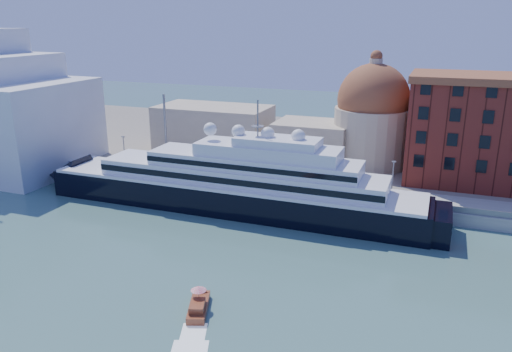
% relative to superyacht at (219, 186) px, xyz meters
% --- Properties ---
extents(ground, '(400.00, 400.00, 0.00)m').
position_rel_superyacht_xyz_m(ground, '(2.53, -23.00, -4.44)').
color(ground, '#386160').
rests_on(ground, ground).
extents(quay, '(180.00, 10.00, 2.50)m').
position_rel_superyacht_xyz_m(quay, '(2.53, 11.00, -3.19)').
color(quay, gray).
rests_on(quay, ground).
extents(land, '(260.00, 72.00, 2.00)m').
position_rel_superyacht_xyz_m(land, '(2.53, 52.00, -3.44)').
color(land, slate).
rests_on(land, ground).
extents(quay_fence, '(180.00, 0.10, 1.20)m').
position_rel_superyacht_xyz_m(quay_fence, '(2.53, 6.50, -1.34)').
color(quay_fence, slate).
rests_on(quay_fence, quay).
extents(superyacht, '(86.16, 11.94, 25.75)m').
position_rel_superyacht_xyz_m(superyacht, '(0.00, 0.00, 0.00)').
color(superyacht, black).
rests_on(superyacht, ground).
extents(service_barge, '(11.58, 3.97, 2.60)m').
position_rel_superyacht_xyz_m(service_barge, '(-29.28, -0.35, -3.70)').
color(service_barge, white).
rests_on(service_barge, ground).
extents(water_taxi, '(4.45, 7.26, 3.27)m').
position_rel_superyacht_xyz_m(water_taxi, '(13.17, -35.35, -3.66)').
color(water_taxi, maroon).
rests_on(water_taxi, ground).
extents(church, '(66.00, 18.00, 25.50)m').
position_rel_superyacht_xyz_m(church, '(8.92, 34.72, 6.46)').
color(church, beige).
rests_on(church, land).
extents(lamp_posts, '(120.80, 2.40, 18.00)m').
position_rel_superyacht_xyz_m(lamp_posts, '(-10.14, 9.27, 5.40)').
color(lamp_posts, slate).
rests_on(lamp_posts, quay).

